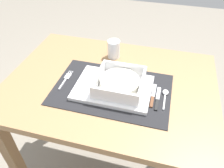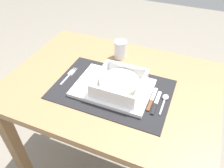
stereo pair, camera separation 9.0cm
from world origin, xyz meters
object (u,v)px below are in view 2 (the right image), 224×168
Objects in this scene: butter_knife at (156,104)px; spoon at (165,99)px; bread_knife at (152,100)px; drinking_glass at (120,50)px; porridge_bowl at (119,84)px; dining_table at (112,101)px; fork at (70,75)px.

spoon is at bearing 50.11° from butter_knife.
butter_knife is 0.97× the size of bread_knife.
butter_knife is at bearing -124.32° from spoon.
porridge_bowl is at bearing -69.86° from drinking_glass.
drinking_glass reaches higher than bread_knife.
drinking_glass reaches higher than dining_table.
bread_knife is at bearing 142.51° from butter_knife.
spoon is at bearing 33.78° from bread_knife.
porridge_bowl is 1.66× the size of spoon.
drinking_glass is at bearing 129.11° from butter_knife.
butter_knife is 0.36m from drinking_glass.
butter_knife is (0.21, -0.07, 0.13)m from dining_table.
dining_table is 0.23m from fork.
dining_table is 0.24m from bread_knife.
dining_table is 6.60× the size of bread_knife.
drinking_glass reaches higher than spoon.
butter_knife is 1.52× the size of drinking_glass.
spoon is at bearing -39.09° from drinking_glass.
butter_knife is (0.40, -0.03, 0.00)m from fork.
drinking_glass reaches higher than porridge_bowl.
dining_table is 0.25m from drinking_glass.
bread_knife is at bearing -3.25° from porridge_bowl.
spoon is (0.43, 0.01, 0.00)m from fork.
butter_knife is at bearing -46.60° from drinking_glass.
spoon is at bearing -6.80° from dining_table.
spoon is 0.83× the size of bread_knife.
dining_table is at bearing 174.48° from spoon.
spoon is at bearing 5.40° from porridge_bowl.
porridge_bowl is 0.16m from butter_knife.
porridge_bowl reaches higher than bread_knife.
spoon is (0.18, 0.02, -0.03)m from porridge_bowl.
fork is at bearing -124.14° from drinking_glass.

